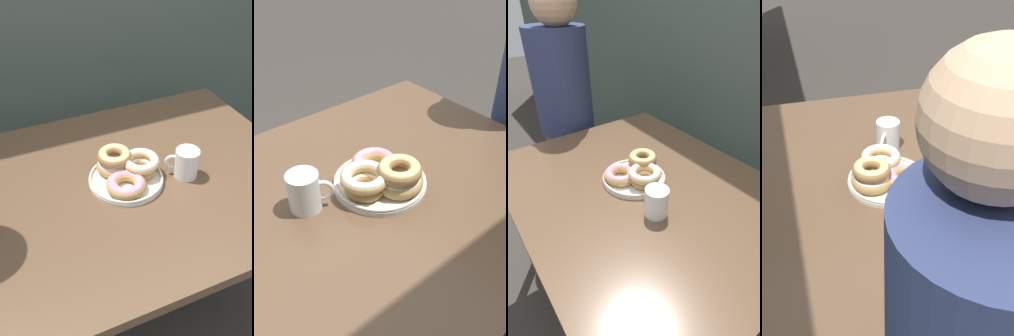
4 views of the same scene
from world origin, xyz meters
TOP-DOWN VIEW (x-y plane):
  - dining_table at (0.00, 0.33)m, footprint 1.20×0.96m
  - donut_plate at (-0.04, 0.33)m, footprint 0.27×0.27m
  - coffee_mug at (0.16, 0.27)m, footprint 0.11×0.09m

SIDE VIEW (x-z plane):
  - dining_table at x=0.00m, z-range 0.32..1.09m
  - donut_plate at x=-0.04m, z-range 0.77..0.87m
  - coffee_mug at x=0.16m, z-range 0.78..0.89m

